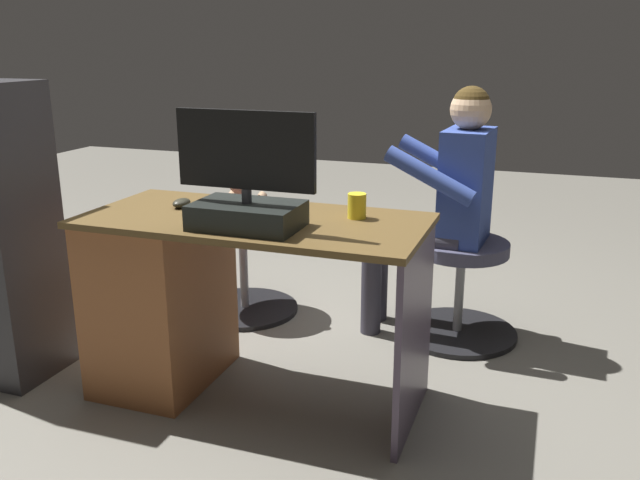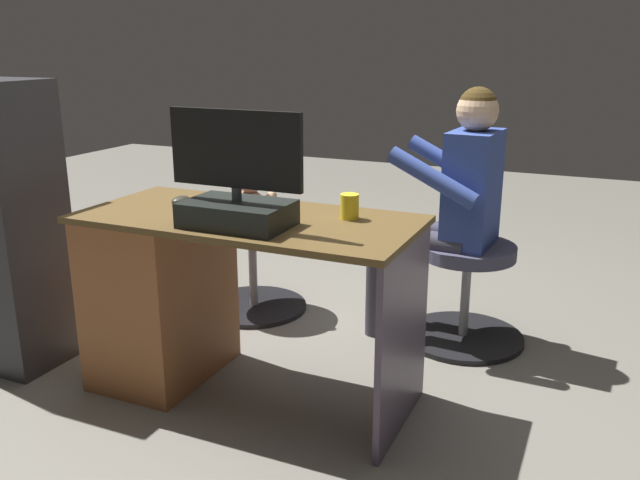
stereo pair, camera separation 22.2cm
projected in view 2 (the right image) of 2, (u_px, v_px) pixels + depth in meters
name	position (u px, v px, depth m)	size (l,w,h in m)	color
ground_plane	(295.00, 352.00, 3.11)	(10.00, 10.00, 0.00)	slate
desk	(179.00, 289.00, 2.78)	(1.31, 0.61, 0.75)	brown
monitor	(237.00, 194.00, 2.38)	(0.52, 0.25, 0.42)	black
keyboard	(242.00, 209.00, 2.61)	(0.42, 0.14, 0.02)	black
computer_mouse	(181.00, 200.00, 2.72)	(0.06, 0.10, 0.04)	#2D2C21
cup	(350.00, 206.00, 2.50)	(0.07, 0.07, 0.09)	yellow
tv_remote	(204.00, 214.00, 2.55)	(0.04, 0.15, 0.02)	black
office_chair_teddy	(253.00, 261.00, 3.55)	(0.56, 0.56, 0.48)	black
teddy_bear	(252.00, 197.00, 3.46)	(0.21, 0.21, 0.30)	tan
visitor_chair	(466.00, 288.00, 3.17)	(0.58, 0.58, 0.48)	black
person	(451.00, 196.00, 3.08)	(0.58, 0.50, 1.20)	#334894
equipment_rack	(3.00, 227.00, 2.88)	(0.44, 0.36, 1.24)	#2C2B2E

